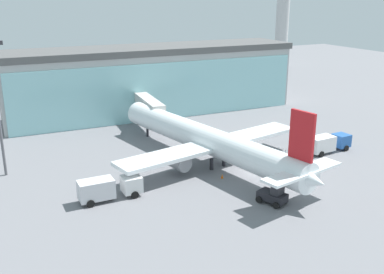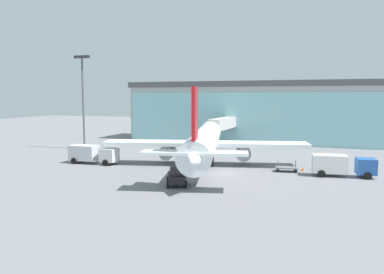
% 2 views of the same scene
% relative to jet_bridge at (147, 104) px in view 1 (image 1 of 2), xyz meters
% --- Properties ---
extents(ground, '(240.00, 240.00, 0.00)m').
position_rel_jet_bridge_xyz_m(ground, '(5.13, -26.09, -4.30)').
color(ground, slate).
extents(terminal_building, '(57.79, 14.20, 13.06)m').
position_rel_jet_bridge_xyz_m(terminal_building, '(5.13, 10.10, 2.22)').
color(terminal_building, '#A6A6A6').
rests_on(terminal_building, ground).
extents(jet_bridge, '(3.44, 14.85, 5.67)m').
position_rel_jet_bridge_xyz_m(jet_bridge, '(0.00, 0.00, 0.00)').
color(jet_bridge, beige).
rests_on(jet_bridge, ground).
extents(airplane, '(29.33, 39.57, 10.80)m').
position_rel_jet_bridge_xyz_m(airplane, '(1.36, -20.05, -0.91)').
color(airplane, white).
rests_on(airplane, ground).
extents(catering_truck, '(7.30, 2.51, 2.65)m').
position_rel_jet_bridge_xyz_m(catering_truck, '(-14.44, -25.21, -2.84)').
color(catering_truck, silver).
rests_on(catering_truck, ground).
extents(fuel_truck, '(7.44, 2.93, 2.65)m').
position_rel_jet_bridge_xyz_m(fuel_truck, '(19.69, -23.95, -2.84)').
color(fuel_truck, '#2659A5').
rests_on(fuel_truck, ground).
extents(baggage_cart, '(2.92, 1.82, 1.50)m').
position_rel_jet_bridge_xyz_m(baggage_cart, '(13.16, -22.82, -3.80)').
color(baggage_cart, slate).
rests_on(baggage_cart, ground).
extents(pushback_tug, '(3.12, 3.64, 2.30)m').
position_rel_jet_bridge_xyz_m(pushback_tug, '(2.02, -34.50, -3.33)').
color(pushback_tug, black).
rests_on(pushback_tug, ground).
extents(safety_cone_nose, '(0.36, 0.36, 0.55)m').
position_rel_jet_bridge_xyz_m(safety_cone_nose, '(0.52, -25.60, -4.03)').
color(safety_cone_nose, orange).
rests_on(safety_cone_nose, ground).
extents(safety_cone_wingtip, '(0.36, 0.36, 0.55)m').
position_rel_jet_bridge_xyz_m(safety_cone_wingtip, '(15.22, -21.49, -4.03)').
color(safety_cone_wingtip, orange).
rests_on(safety_cone_wingtip, ground).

